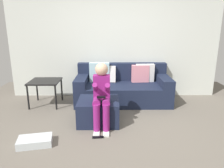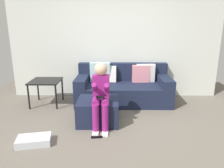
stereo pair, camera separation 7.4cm
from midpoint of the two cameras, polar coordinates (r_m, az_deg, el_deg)
ground_plane at (r=3.63m, az=1.43°, el=-12.78°), size 6.49×6.49×0.00m
wall_back at (r=5.19m, az=1.20°, el=11.32°), size 4.99×0.10×2.68m
couch_sectional at (r=4.92m, az=3.38°, el=-0.99°), size 2.10×0.97×0.88m
ottoman at (r=3.92m, az=-3.18°, el=-7.13°), size 0.73×0.68×0.42m
person_seated at (r=3.60m, az=-2.41°, el=-2.44°), size 0.29×0.60×1.11m
storage_bin at (r=3.48m, az=-19.51°, el=-14.03°), size 0.54×0.38×0.11m
side_table at (r=4.89m, az=-16.86°, el=0.20°), size 0.64×0.63×0.55m
remote_near_ottoman at (r=3.48m, az=-3.48°, el=-13.95°), size 0.18×0.06×0.02m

